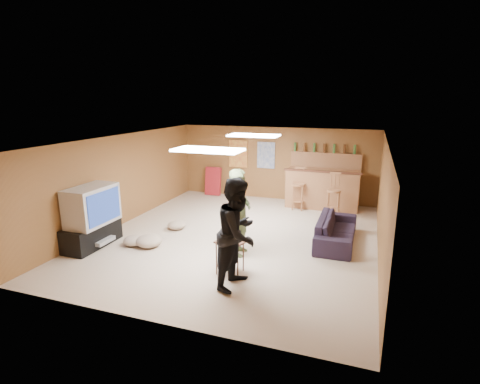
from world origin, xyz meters
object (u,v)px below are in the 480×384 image
(tv_body, at_px, (92,205))
(person_olive, at_px, (240,212))
(bar_counter, at_px, (322,189))
(tray_table, at_px, (230,257))
(person_black, at_px, (238,233))
(sofa, at_px, (336,230))

(tv_body, height_order, person_olive, person_olive)
(bar_counter, xyz_separation_m, tray_table, (-1.02, -4.66, -0.25))
(bar_counter, bearing_deg, person_black, -98.33)
(person_olive, bearing_deg, person_black, -169.52)
(tv_body, xyz_separation_m, sofa, (4.79, 1.90, -0.62))
(person_olive, xyz_separation_m, tray_table, (0.11, -0.85, -0.57))
(tv_body, distance_m, person_olive, 3.08)
(bar_counter, bearing_deg, sofa, -75.96)
(person_black, bearing_deg, person_olive, 25.86)
(bar_counter, xyz_separation_m, sofa, (0.64, -2.55, -0.27))
(person_black, bearing_deg, bar_counter, -0.42)
(tray_table, bearing_deg, sofa, 51.78)
(tv_body, relative_size, person_olive, 0.63)
(person_black, xyz_separation_m, sofa, (1.37, 2.48, -0.64))
(tv_body, distance_m, tray_table, 3.19)
(tv_body, xyz_separation_m, person_black, (3.41, -0.58, 0.02))
(tv_body, bearing_deg, bar_counter, 47.00)
(tray_table, bearing_deg, bar_counter, 77.64)
(person_olive, distance_m, person_black, 1.29)
(tv_body, height_order, bar_counter, tv_body)
(sofa, bearing_deg, tv_body, 111.45)
(tv_body, bearing_deg, tray_table, -3.82)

